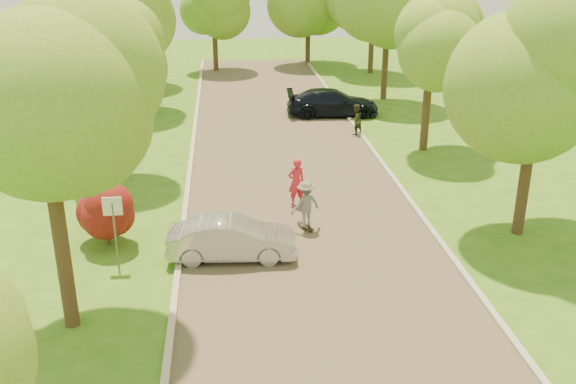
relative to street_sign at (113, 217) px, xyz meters
name	(u,v)px	position (x,y,z in m)	size (l,w,h in m)	color
ground	(338,332)	(5.80, -4.00, -1.56)	(100.00, 100.00, 0.00)	#356818
road	(299,206)	(5.80, 4.00, -1.56)	(8.00, 60.00, 0.01)	#4C4438
curb_left	(185,209)	(1.75, 4.00, -1.50)	(0.18, 60.00, 0.12)	#B2AD9E
curb_right	(409,200)	(9.85, 4.00, -1.50)	(0.18, 60.00, 0.12)	#B2AD9E
street_sign	(113,217)	(0.00, 0.00, 0.00)	(0.55, 0.06, 2.17)	#59595E
red_shrub	(106,212)	(-0.50, 1.50, -0.47)	(1.70, 1.70, 1.95)	#382619
tree_l_mida	(53,122)	(-0.50, -3.00, 3.61)	(4.71, 4.60, 7.39)	#382619
tree_l_midb	(110,61)	(-1.01, 8.00, 3.02)	(4.30, 4.20, 6.62)	#382619
tree_l_far	(146,10)	(-0.59, 18.00, 3.90)	(4.92, 4.80, 7.79)	#382619
tree_r_mida	(549,62)	(12.82, 1.00, 3.97)	(5.13, 5.00, 7.95)	#382619
tree_r_midb	(436,41)	(12.40, 10.00, 3.32)	(4.51, 4.40, 7.01)	#382619
tree_bg_a	(121,0)	(-2.98, 26.00, 3.75)	(5.12, 5.00, 7.72)	#382619
silver_sedan	(232,239)	(3.33, 0.20, -0.94)	(1.33, 3.82, 1.26)	#A4A4A8
dark_sedan	(333,103)	(9.10, 16.44, -0.85)	(2.01, 4.94, 1.43)	black
longboard	(305,226)	(5.77, 2.01, -1.48)	(0.52, 0.83, 0.09)	black
skateboarder	(306,204)	(5.77, 2.01, -0.67)	(1.02, 0.58, 1.57)	slate
person_striped	(296,182)	(5.71, 4.11, -0.69)	(0.64, 0.42, 1.75)	red
person_olive	(356,120)	(9.60, 12.70, -0.81)	(0.73, 0.57, 1.51)	#2E301D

